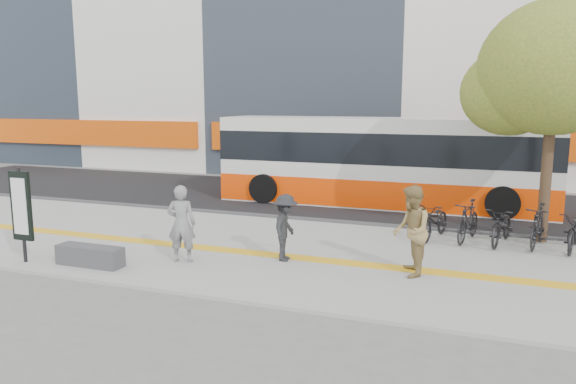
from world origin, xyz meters
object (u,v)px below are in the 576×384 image
(street_tree, at_px, (553,71))
(signboard, at_px, (21,207))
(pedestrian_dark, at_px, (285,228))
(bench, at_px, (90,256))
(pedestrian_tan, at_px, (411,231))
(bus, at_px, (382,164))
(seated_woman, at_px, (181,224))

(street_tree, bearing_deg, signboard, -150.93)
(street_tree, height_order, pedestrian_dark, street_tree)
(bench, distance_m, pedestrian_tan, 7.17)
(pedestrian_dark, bearing_deg, street_tree, -59.58)
(bench, relative_size, street_tree, 0.25)
(bench, distance_m, signboard, 1.94)
(bench, height_order, pedestrian_tan, pedestrian_tan)
(pedestrian_tan, relative_size, pedestrian_dark, 1.24)
(bus, bearing_deg, seated_woman, -108.96)
(pedestrian_dark, bearing_deg, pedestrian_tan, -96.97)
(bench, distance_m, bus, 10.89)
(bench, bearing_deg, signboard, -169.19)
(street_tree, xyz_separation_m, pedestrian_tan, (-2.88, -4.20, -3.46))
(signboard, distance_m, seated_woman, 3.66)
(pedestrian_tan, xyz_separation_m, pedestrian_dark, (-2.89, 0.10, -0.19))
(signboard, distance_m, street_tree, 13.40)
(pedestrian_tan, height_order, pedestrian_dark, pedestrian_tan)
(bench, bearing_deg, bus, 63.72)
(bus, height_order, seated_woman, bus)
(pedestrian_dark, bearing_deg, bus, -10.73)
(signboard, bearing_deg, bus, 57.44)
(seated_woman, bearing_deg, street_tree, -164.73)
(signboard, xyz_separation_m, pedestrian_tan, (8.50, 2.12, -0.31))
(seated_woman, height_order, pedestrian_dark, seated_woman)
(signboard, distance_m, bus, 11.87)
(bench, relative_size, pedestrian_dark, 1.02)
(seated_woman, bearing_deg, bus, -125.88)
(bench, relative_size, signboard, 0.73)
(signboard, distance_m, pedestrian_tan, 8.77)
(street_tree, bearing_deg, bench, -148.38)
(seated_woman, relative_size, pedestrian_tan, 0.92)
(bus, height_order, pedestrian_dark, bus)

